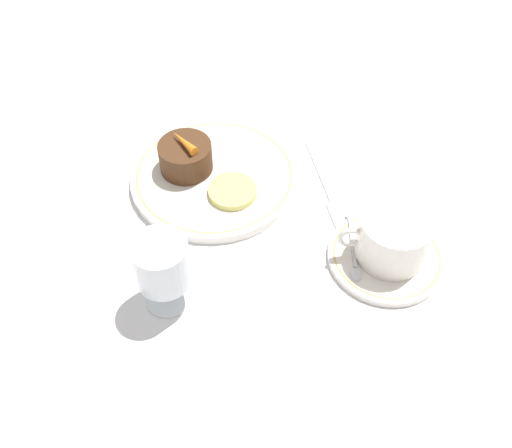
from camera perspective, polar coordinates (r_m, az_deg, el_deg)
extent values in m
plane|color=white|center=(0.89, -2.21, 2.30)|extent=(3.00, 3.00, 0.00)
cylinder|color=white|center=(0.92, -3.99, 4.49)|extent=(0.25, 0.25, 0.01)
torus|color=tan|center=(0.91, -4.01, 4.74)|extent=(0.24, 0.24, 0.00)
cylinder|color=white|center=(0.83, 12.27, -3.07)|extent=(0.16, 0.16, 0.01)
torus|color=tan|center=(0.83, 12.32, -2.90)|extent=(0.15, 0.15, 0.00)
cylinder|color=white|center=(0.81, 12.95, -1.26)|extent=(0.10, 0.10, 0.07)
cylinder|color=brown|center=(0.80, 13.01, -1.04)|extent=(0.08, 0.08, 0.05)
torus|color=white|center=(0.79, 9.01, -1.27)|extent=(0.04, 0.01, 0.04)
cube|color=silver|center=(0.84, 9.13, -1.37)|extent=(0.01, 0.10, 0.00)
ellipsoid|color=silver|center=(0.80, 9.52, -4.75)|extent=(0.02, 0.02, 0.00)
cylinder|color=silver|center=(0.79, -8.35, -6.97)|extent=(0.06, 0.06, 0.01)
cylinder|color=silver|center=(0.77, -8.54, -6.03)|extent=(0.01, 0.01, 0.04)
cylinder|color=silver|center=(0.73, -9.00, -3.69)|extent=(0.07, 0.07, 0.06)
cylinder|color=#470A14|center=(0.74, -8.89, -4.27)|extent=(0.06, 0.06, 0.04)
cube|color=silver|center=(0.94, 6.07, 5.17)|extent=(0.03, 0.14, 0.01)
cube|color=silver|center=(0.88, 7.79, 1.00)|extent=(0.03, 0.05, 0.01)
cylinder|color=#4C2D19|center=(0.91, -6.72, 6.37)|extent=(0.08, 0.08, 0.05)
cone|color=orange|center=(0.89, -6.90, 7.78)|extent=(0.04, 0.05, 0.01)
cylinder|color=#EFE075|center=(0.88, -2.03, 3.12)|extent=(0.07, 0.07, 0.01)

